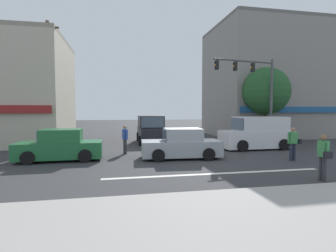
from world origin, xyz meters
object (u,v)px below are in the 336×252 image
sedan_crossing_leftbound (181,145)px  pedestrian_mid_crossing (293,142)px  utility_pole_far_right (253,93)px  pedestrian_foreground_with_bag (323,154)px  street_tree (266,91)px  sedan_parked_curbside (60,146)px  van_crossing_rightbound (257,134)px  pedestrian_far_side (125,138)px  utility_pole_near_left (49,83)px  traffic_light_mast (257,85)px  van_crossing_center (151,130)px

sedan_crossing_leftbound → pedestrian_mid_crossing: (5.35, -1.73, 0.24)m
utility_pole_far_right → pedestrian_foreground_with_bag: size_ratio=4.90×
pedestrian_mid_crossing → sedan_crossing_leftbound: bearing=162.1°
street_tree → sedan_crossing_leftbound: (-8.54, -6.01, -3.37)m
sedan_crossing_leftbound → sedan_parked_curbside: bearing=174.4°
van_crossing_rightbound → pedestrian_far_side: bearing=-177.5°
pedestrian_foreground_with_bag → pedestrian_far_side: same height
utility_pole_far_right → street_tree: bearing=-104.4°
utility_pole_near_left → sedan_crossing_leftbound: bearing=-33.6°
utility_pole_far_right → traffic_light_mast: 6.64m
street_tree → pedestrian_mid_crossing: size_ratio=3.59×
van_crossing_rightbound → utility_pole_near_left: bearing=168.5°
utility_pole_far_right → pedestrian_far_side: 14.98m
sedan_parked_curbside → pedestrian_foreground_with_bag: 11.64m
utility_pole_near_left → utility_pole_far_right: utility_pole_near_left is taller
street_tree → pedestrian_mid_crossing: 8.94m
traffic_light_mast → sedan_parked_curbside: (-12.62, -3.25, -3.59)m
sedan_parked_curbside → street_tree: bearing=20.3°
traffic_light_mast → van_crossing_center: 8.51m
pedestrian_mid_crossing → traffic_light_mast: bearing=78.5°
sedan_crossing_leftbound → pedestrian_mid_crossing: pedestrian_mid_crossing is taller
traffic_light_mast → pedestrian_far_side: bearing=-168.7°
utility_pole_near_left → traffic_light_mast: utility_pole_near_left is taller
van_crossing_center → van_crossing_rightbound: bearing=-35.6°
van_crossing_center → sedan_parked_curbside: size_ratio=1.12×
utility_pole_near_left → street_tree: bearing=3.3°
sedan_parked_curbside → van_crossing_center: bearing=49.6°
van_crossing_rightbound → sedan_crossing_leftbound: size_ratio=1.10×
utility_pole_far_right → pedestrian_far_side: (-12.37, -7.78, -3.29)m
utility_pole_near_left → sedan_parked_curbside: 5.93m
street_tree → van_crossing_rightbound: 5.55m
van_crossing_rightbound → pedestrian_far_side: 8.60m
sedan_parked_curbside → van_crossing_rightbound: van_crossing_rightbound is taller
sedan_crossing_leftbound → traffic_light_mast: bearing=30.7°
utility_pole_near_left → pedestrian_foreground_with_bag: size_ratio=4.97×
utility_pole_near_left → sedan_parked_curbside: bearing=-71.3°
utility_pole_far_right → traffic_light_mast: (-3.02, -5.91, 0.06)m
pedestrian_far_side → utility_pole_near_left: bearing=147.1°
street_tree → van_crossing_center: 9.80m
street_tree → van_crossing_center: size_ratio=1.29×
traffic_light_mast → sedan_crossing_leftbound: size_ratio=1.48×
street_tree → utility_pole_far_right: utility_pole_far_right is taller
street_tree → van_crossing_rightbound: (-2.82, -3.66, -3.07)m
van_crossing_center → pedestrian_far_side: (-2.15, -4.99, -0.06)m
street_tree → pedestrian_mid_crossing: bearing=-112.4°
sedan_crossing_leftbound → pedestrian_far_side: size_ratio=2.51×
sedan_parked_curbside → pedestrian_mid_crossing: (11.49, -2.33, 0.24)m
traffic_light_mast → utility_pole_near_left: bearing=175.0°
sedan_crossing_leftbound → pedestrian_mid_crossing: size_ratio=2.51×
pedestrian_mid_crossing → van_crossing_rightbound: bearing=84.8°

